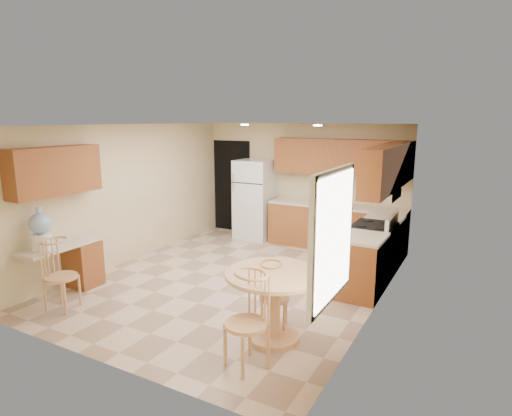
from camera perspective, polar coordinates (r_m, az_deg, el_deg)
The scene contains 30 objects.
floor at distance 7.11m, azimuth -2.76°, elevation -9.60°, with size 5.50×5.50×0.00m, color #CBAD93.
ceiling at distance 6.62m, azimuth -2.98°, elevation 10.99°, with size 4.50×5.50×0.02m, color white.
wall_back at distance 9.17m, azimuth 6.14°, elevation 3.35°, with size 4.50×0.02×2.50m, color beige.
wall_front at distance 4.71m, azimuth -20.70°, elevation -5.61°, with size 4.50×0.02×2.50m, color beige.
wall_left at distance 8.14m, azimuth -16.52°, elevation 1.83°, with size 0.02×5.50×2.50m, color beige.
wall_right at distance 5.92m, azimuth 16.05°, elevation -1.79°, with size 0.02×5.50×2.50m, color beige.
doorway at distance 9.98m, azimuth -3.24°, elevation 2.93°, with size 0.90×0.02×2.10m, color black.
base_cab_back at distance 8.76m, azimuth 10.56°, elevation -2.63°, with size 2.75×0.60×0.87m, color #9C5527.
counter_back at distance 8.66m, azimuth 10.67°, elevation 0.28°, with size 2.75×0.63×0.04m, color beige.
base_cab_right_a at distance 7.94m, azimuth 16.60°, elevation -4.45°, with size 0.60×0.59×0.87m, color #9C5527.
counter_right_a at distance 7.83m, azimuth 16.79°, elevation -1.25°, with size 0.63×0.59×0.04m, color beige.
base_cab_right_b at distance 6.59m, azimuth 13.87°, elevation -7.67°, with size 0.60×0.80×0.87m, color #9C5527.
counter_right_b at distance 6.45m, azimuth 14.07°, elevation -3.86°, with size 0.63×0.80×0.04m, color beige.
upper_cab_back at distance 8.65m, azimuth 11.20°, elevation 6.68°, with size 2.75×0.33×0.70m, color #9C5527.
upper_cab_right at distance 7.02m, azimuth 17.23°, elevation 5.21°, with size 0.33×2.42×0.70m, color #9C5527.
upper_cab_left at distance 6.90m, azimuth -25.25°, elevation 4.50°, with size 0.33×1.40×0.70m, color #9C5527.
sink at distance 8.66m, azimuth 10.52°, elevation 0.44°, with size 0.78×0.44×0.01m, color silver.
range_hood at distance 7.07m, azimuth 16.29°, elevation 1.78°, with size 0.50×0.76×0.14m, color silver.
desk_pedestal at distance 7.31m, azimuth -22.05°, elevation -6.87°, with size 0.48×0.42×0.72m, color #9C5527.
desk_top at distance 6.98m, azimuth -24.70°, elevation -4.61°, with size 0.50×1.20×0.04m, color beige.
window at distance 4.13m, azimuth 10.22°, elevation -3.78°, with size 0.06×1.12×1.30m.
can_light_a at distance 7.90m, azimuth -1.49°, elevation 11.04°, with size 0.14×0.14×0.02m, color white.
can_light_b at distance 7.30m, azimuth 8.23°, elevation 10.85°, with size 0.14×0.14×0.02m, color white.
refrigerator at distance 9.33m, azimuth -0.14°, elevation 1.14°, with size 0.76×0.74×1.72m.
stove at distance 7.31m, azimuth 15.28°, elevation -5.52°, with size 0.65×0.76×1.09m.
dining_table at distance 5.12m, azimuth 2.41°, elevation -11.67°, with size 1.15×1.15×0.85m.
chair_table_a at distance 5.32m, azimuth 2.08°, elevation -11.09°, with size 0.38×0.49×0.87m.
chair_table_b at distance 4.49m, azimuth -1.95°, elevation -14.15°, with size 0.46×0.51×1.04m.
chair_desk at distance 6.43m, azimuth -25.31°, elevation -7.47°, with size 0.43×0.56×0.98m.
water_crock at distance 6.76m, azimuth -26.78°, elevation -2.70°, with size 0.30×0.30×0.62m.
Camera 1 is at (3.46, -5.64, 2.60)m, focal length 30.00 mm.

